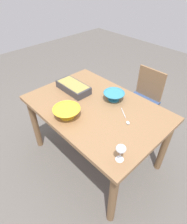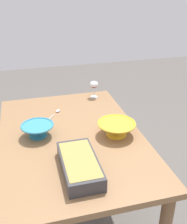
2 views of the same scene
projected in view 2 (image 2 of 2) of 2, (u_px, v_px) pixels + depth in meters
The scene contains 7 objects.
ground_plane at pixel (75, 216), 2.18m from camera, with size 8.00×8.00×0.00m, color #5B5651.
dining_table at pixel (72, 148), 1.89m from camera, with size 1.38×0.94×0.76m.
wine_glass at pixel (94, 85), 2.36m from camera, with size 0.07×0.07×0.15m.
casserole_dish at pixel (80, 164), 1.48m from camera, with size 0.40×0.19×0.08m.
mixing_bowl at pixel (38, 130), 1.81m from camera, with size 0.22×0.22×0.09m.
small_bowl at pixel (116, 128), 1.82m from camera, with size 0.26×0.26×0.09m.
serving_spoon at pixel (55, 113), 2.11m from camera, with size 0.21×0.15×0.01m.
Camera 2 is at (-1.56, 0.26, 1.73)m, focal length 43.58 mm.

